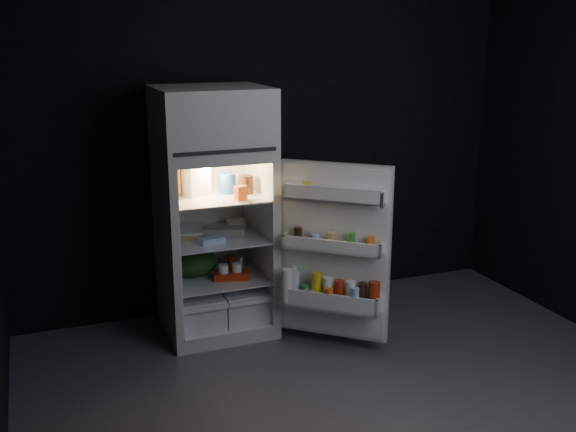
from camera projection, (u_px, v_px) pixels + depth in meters
name	position (u px, v px, depth m)	size (l,w,h in m)	color
floor	(364.00, 399.00, 4.06)	(4.00, 3.40, 0.00)	#54545A
wall_back	(268.00, 137.00, 5.23)	(4.00, 0.00, 2.70)	black
refrigerator	(213.00, 203.00, 4.80)	(0.76, 0.71, 1.78)	silver
fridge_door	(333.00, 257.00, 4.55)	(0.67, 0.62, 1.22)	silver
milk_jug	(195.00, 178.00, 4.71)	(0.16, 0.16, 0.24)	white
mayo_jar	(227.00, 183.00, 4.79)	(0.12, 0.12, 0.14)	#1F56A8
jam_jar	(246.00, 184.00, 4.78)	(0.10, 0.10, 0.13)	black
amber_bottle	(175.00, 181.00, 4.67)	(0.07, 0.07, 0.22)	#B65D1D
small_carton	(240.00, 193.00, 4.59)	(0.08, 0.06, 0.10)	orange
egg_carton	(223.00, 232.00, 4.78)	(0.31, 0.12, 0.07)	gray
pie	(190.00, 232.00, 4.84)	(0.27, 0.27, 0.04)	tan
flat_package	(212.00, 240.00, 4.65)	(0.17, 0.09, 0.04)	#9BBEF0
wrapped_pkg	(236.00, 223.00, 5.06)	(0.13, 0.11, 0.05)	beige
produce_bag	(195.00, 262.00, 4.88)	(0.34, 0.29, 0.20)	#193815
yogurt_tray	(232.00, 275.00, 4.83)	(0.25, 0.13, 0.05)	#B1290F
small_can_red	(231.00, 261.00, 5.06)	(0.06, 0.06, 0.09)	#B1290F
small_can_silver	(240.00, 261.00, 5.07)	(0.08, 0.08, 0.09)	silver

